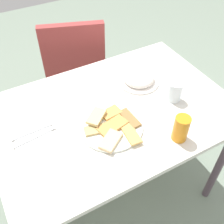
{
  "coord_description": "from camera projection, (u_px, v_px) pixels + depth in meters",
  "views": [
    {
      "loc": [
        -0.45,
        -0.81,
        1.65
      ],
      "look_at": [
        -0.02,
        -0.04,
        0.77
      ],
      "focal_mm": 43.72,
      "sensor_mm": 36.0,
      "label": 1
    }
  ],
  "objects": [
    {
      "name": "ground_plane",
      "position": [
        113.0,
        188.0,
        1.83
      ],
      "size": [
        6.0,
        6.0,
        0.0
      ],
      "primitive_type": "plane",
      "color": "gray"
    },
    {
      "name": "dining_table",
      "position": [
        113.0,
        122.0,
        1.36
      ],
      "size": [
        1.15,
        0.78,
        0.74
      ],
      "color": "silver",
      "rests_on": "ground_plane"
    },
    {
      "name": "dining_chair",
      "position": [
        75.0,
        68.0,
        1.95
      ],
      "size": [
        0.54,
        0.54,
        0.89
      ],
      "color": "#9A3634",
      "rests_on": "ground_plane"
    },
    {
      "name": "pide_platter",
      "position": [
        111.0,
        126.0,
        1.22
      ],
      "size": [
        0.29,
        0.3,
        0.04
      ],
      "color": "white",
      "rests_on": "dining_table"
    },
    {
      "name": "salad_plate_greens",
      "position": [
        139.0,
        78.0,
        1.44
      ],
      "size": [
        0.22,
        0.22,
        0.07
      ],
      "color": "white",
      "rests_on": "dining_table"
    },
    {
      "name": "soda_can",
      "position": [
        181.0,
        128.0,
        1.14
      ],
      "size": [
        0.08,
        0.08,
        0.12
      ],
      "primitive_type": "cylinder",
      "rotation": [
        0.0,
        0.0,
        0.19
      ],
      "color": "orange",
      "rests_on": "dining_table"
    },
    {
      "name": "drinking_glass",
      "position": [
        175.0,
        92.0,
        1.32
      ],
      "size": [
        0.07,
        0.07,
        0.1
      ],
      "primitive_type": "cylinder",
      "color": "silver",
      "rests_on": "dining_table"
    },
    {
      "name": "paper_napkin",
      "position": [
        33.0,
        135.0,
        1.19
      ],
      "size": [
        0.19,
        0.19,
        0.0
      ],
      "primitive_type": "cube",
      "rotation": [
        0.0,
        0.0,
        -0.23
      ],
      "color": "white",
      "rests_on": "dining_table"
    },
    {
      "name": "fork",
      "position": [
        35.0,
        137.0,
        1.18
      ],
      "size": [
        0.2,
        0.04,
        0.0
      ],
      "primitive_type": "cube",
      "rotation": [
        0.0,
        0.0,
        0.12
      ],
      "color": "silver",
      "rests_on": "paper_napkin"
    },
    {
      "name": "spoon",
      "position": [
        32.0,
        132.0,
        1.2
      ],
      "size": [
        0.19,
        0.02,
        0.0
      ],
      "primitive_type": "cube",
      "rotation": [
        0.0,
        0.0,
        0.04
      ],
      "color": "silver",
      "rests_on": "paper_napkin"
    }
  ]
}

